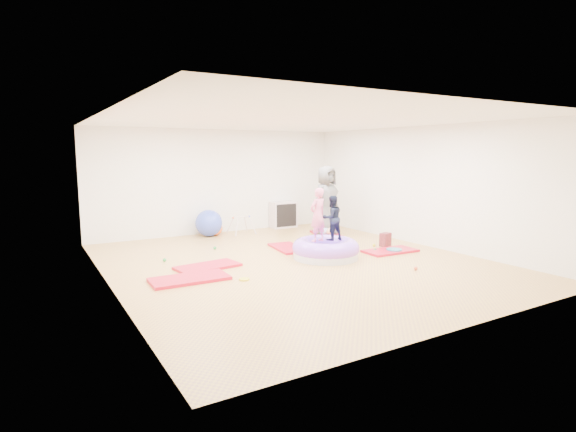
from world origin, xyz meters
TOP-DOWN VIEW (x-y plane):
  - room at (0.00, 0.00)m, footprint 7.01×8.01m
  - gym_mat_front_left at (-2.25, -0.18)m, footprint 1.33×0.68m
  - gym_mat_mid_left at (-1.68, 0.48)m, footprint 1.27×0.75m
  - gym_mat_center_back at (0.50, 1.15)m, footprint 0.73×1.23m
  - gym_mat_right at (2.29, -0.28)m, footprint 1.22×0.65m
  - gym_mat_rear_right at (2.29, 2.13)m, footprint 0.87×1.27m
  - inflatable_cushion at (0.72, -0.02)m, footprint 1.40×1.40m
  - child_pink at (0.57, 0.06)m, footprint 0.46×0.35m
  - child_navy at (0.91, 0.04)m, footprint 0.46×0.36m
  - adult_caregiver at (2.22, 2.08)m, footprint 1.00×0.80m
  - infant at (2.10, 1.88)m, footprint 0.37×0.37m
  - ball_pit_balls at (0.73, 0.50)m, footprint 4.70×3.70m
  - exercise_ball_blue at (-0.48, 3.57)m, footprint 0.70×0.70m
  - exercise_ball_orange at (-0.29, 3.60)m, footprint 0.39×0.39m
  - infant_play_gym at (0.36, 3.37)m, footprint 0.63×0.60m
  - cube_shelf at (1.91, 3.79)m, footprint 0.76×0.38m
  - balance_disc at (2.35, -0.34)m, footprint 0.34×0.34m
  - backpack at (2.63, 0.25)m, footprint 0.31×0.23m
  - yellow_toy at (-1.44, -0.64)m, footprint 0.18×0.18m

SIDE VIEW (x-z plane):
  - yellow_toy at x=-1.44m, z-range 0.00..0.03m
  - gym_mat_center_back at x=0.50m, z-range 0.00..0.05m
  - gym_mat_rear_right at x=2.29m, z-range 0.00..0.05m
  - gym_mat_right at x=2.29m, z-range 0.00..0.05m
  - gym_mat_mid_left at x=-1.68m, z-range 0.00..0.05m
  - gym_mat_front_left at x=-2.25m, z-range 0.00..0.05m
  - ball_pit_balls at x=0.73m, z-range 0.00..0.07m
  - balance_disc at x=2.35m, z-range 0.00..0.08m
  - backpack at x=2.63m, z-range 0.00..0.31m
  - infant at x=2.10m, z-range 0.05..0.27m
  - inflatable_cushion at x=0.72m, z-range -0.05..0.39m
  - exercise_ball_orange at x=-0.29m, z-range 0.00..0.39m
  - infant_play_gym at x=0.36m, z-range 0.08..0.57m
  - exercise_ball_blue at x=-0.48m, z-range 0.00..0.70m
  - cube_shelf at x=1.91m, z-range 0.00..0.76m
  - child_navy at x=0.91m, z-range 0.40..1.34m
  - adult_caregiver at x=2.22m, z-range 0.05..1.84m
  - child_pink at x=0.57m, z-range 0.40..1.52m
  - room at x=0.00m, z-range 0.00..2.80m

